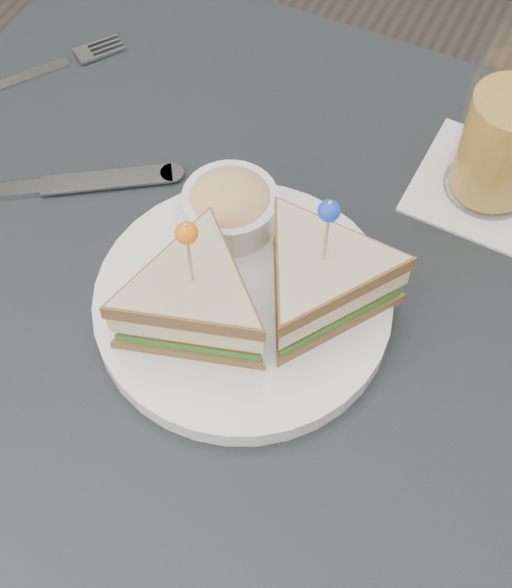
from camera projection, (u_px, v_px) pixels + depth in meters
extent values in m
plane|color=#3F3833|center=(248.00, 566.00, 1.31)|extent=(3.50, 3.50, 0.00)
cube|color=black|center=(240.00, 340.00, 0.70)|extent=(0.80, 0.80, 0.03)
cylinder|color=black|center=(141.00, 198.00, 1.27)|extent=(0.04, 0.04, 0.72)
cylinder|color=white|center=(243.00, 304.00, 0.69)|extent=(0.30, 0.30, 0.01)
cylinder|color=white|center=(243.00, 298.00, 0.68)|extent=(0.30, 0.30, 0.00)
cylinder|color=#D7BA7B|center=(189.00, 258.00, 0.59)|extent=(0.00, 0.00, 0.08)
sphere|color=orange|center=(186.00, 233.00, 0.57)|extent=(0.02, 0.02, 0.02)
cylinder|color=#D7BA7B|center=(326.00, 236.00, 0.60)|extent=(0.00, 0.00, 0.08)
sphere|color=blue|center=(329.00, 211.00, 0.58)|extent=(0.02, 0.02, 0.02)
cylinder|color=white|center=(230.00, 210.00, 0.71)|extent=(0.10, 0.10, 0.04)
ellipsoid|color=#E0B772|center=(230.00, 200.00, 0.70)|extent=(0.09, 0.09, 0.03)
cube|color=silver|center=(18.00, 80.00, 0.85)|extent=(0.08, 0.10, 0.00)
cube|color=silver|center=(84.00, 55.00, 0.86)|extent=(0.03, 0.03, 0.00)
cube|color=#B7BCC2|center=(107.00, 180.00, 0.77)|extent=(0.12, 0.09, 0.00)
cylinder|color=#B7BCC2|center=(172.00, 173.00, 0.77)|extent=(0.03, 0.03, 0.00)
cube|color=white|center=(487.00, 187.00, 0.77)|extent=(0.14, 0.14, 0.00)
cylinder|color=gold|center=(502.00, 145.00, 0.72)|extent=(0.08, 0.08, 0.10)
cylinder|color=white|center=(510.00, 124.00, 0.70)|extent=(0.09, 0.09, 0.16)
cube|color=white|center=(498.00, 109.00, 0.68)|extent=(0.03, 0.03, 0.02)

